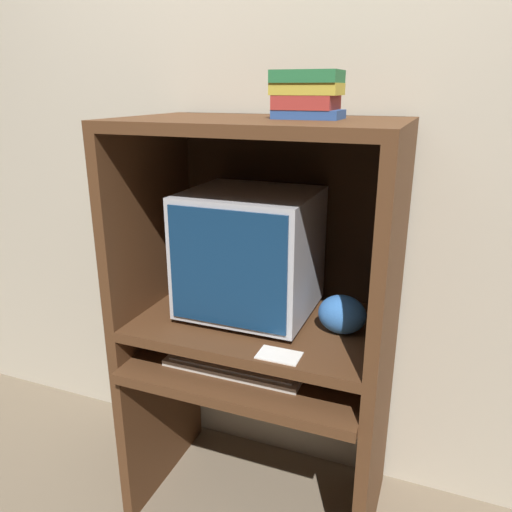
# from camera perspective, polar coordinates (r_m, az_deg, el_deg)

# --- Properties ---
(wall_back) EXTENTS (6.00, 0.06, 2.60)m
(wall_back) POSITION_cam_1_polar(r_m,az_deg,el_deg) (1.92, 4.21, 10.98)
(wall_back) COLOR #B2A893
(wall_back) RESTS_ON ground_plane
(desk_base) EXTENTS (0.89, 0.60, 0.66)m
(desk_base) POSITION_cam_1_polar(r_m,az_deg,el_deg) (1.92, -0.00, -17.99)
(desk_base) COLOR #4C2D19
(desk_base) RESTS_ON ground_plane
(desk_monitor_shelf) EXTENTS (0.89, 0.56, 0.14)m
(desk_monitor_shelf) POSITION_cam_1_polar(r_m,az_deg,el_deg) (1.76, 0.44, -7.99)
(desk_monitor_shelf) COLOR #4C2D19
(desk_monitor_shelf) RESTS_ON desk_base
(hutch_upper) EXTENTS (0.89, 0.56, 0.67)m
(hutch_upper) POSITION_cam_1_polar(r_m,az_deg,el_deg) (1.64, 0.90, 7.19)
(hutch_upper) COLOR #4C2D19
(hutch_upper) RESTS_ON desk_monitor_shelf
(crt_monitor) EXTENTS (0.43, 0.40, 0.43)m
(crt_monitor) POSITION_cam_1_polar(r_m,az_deg,el_deg) (1.71, -0.67, 0.41)
(crt_monitor) COLOR #B2B2B7
(crt_monitor) RESTS_ON desk_monitor_shelf
(keyboard) EXTENTS (0.47, 0.15, 0.03)m
(keyboard) POSITION_cam_1_polar(r_m,az_deg,el_deg) (1.71, -2.44, -12.36)
(keyboard) COLOR beige
(keyboard) RESTS_ON desk_base
(mouse) EXTENTS (0.07, 0.05, 0.03)m
(mouse) POSITION_cam_1_polar(r_m,az_deg,el_deg) (1.64, 7.85, -13.98)
(mouse) COLOR #28282B
(mouse) RESTS_ON desk_base
(snack_bag) EXTENTS (0.16, 0.12, 0.13)m
(snack_bag) POSITION_cam_1_polar(r_m,az_deg,el_deg) (1.65, 9.81, -6.59)
(snack_bag) COLOR #336BB7
(snack_bag) RESTS_ON desk_monitor_shelf
(book_stack) EXTENTS (0.21, 0.16, 0.14)m
(book_stack) POSITION_cam_1_polar(r_m,az_deg,el_deg) (1.56, 5.89, 17.86)
(book_stack) COLOR navy
(book_stack) RESTS_ON hutch_upper
(paper_card) EXTENTS (0.13, 0.08, 0.00)m
(paper_card) POSITION_cam_1_polar(r_m,az_deg,el_deg) (1.52, 2.65, -11.27)
(paper_card) COLOR white
(paper_card) RESTS_ON desk_monitor_shelf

